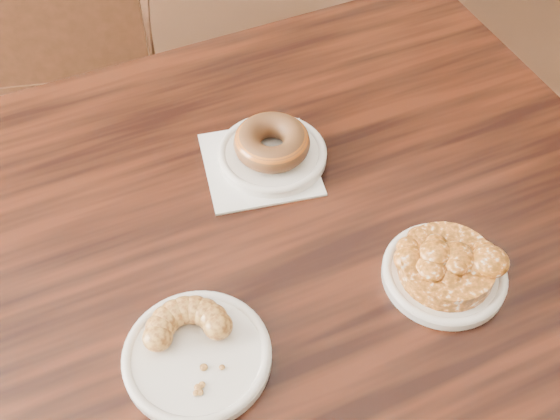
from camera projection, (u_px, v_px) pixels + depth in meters
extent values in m
plane|color=black|center=(299.00, 344.00, 1.68)|extent=(5.00, 5.00, 0.00)
cube|color=black|center=(306.00, 388.00, 1.20)|extent=(1.18, 1.18, 0.75)
cube|color=white|center=(260.00, 164.00, 1.02)|extent=(0.16, 0.16, 0.00)
cylinder|color=white|center=(272.00, 154.00, 1.02)|extent=(0.16, 0.16, 0.01)
cylinder|color=white|center=(197.00, 356.00, 0.82)|extent=(0.18, 0.18, 0.01)
cylinder|color=white|center=(444.00, 274.00, 0.89)|extent=(0.16, 0.16, 0.01)
torus|color=#985316|center=(272.00, 142.00, 1.00)|extent=(0.11, 0.11, 0.04)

